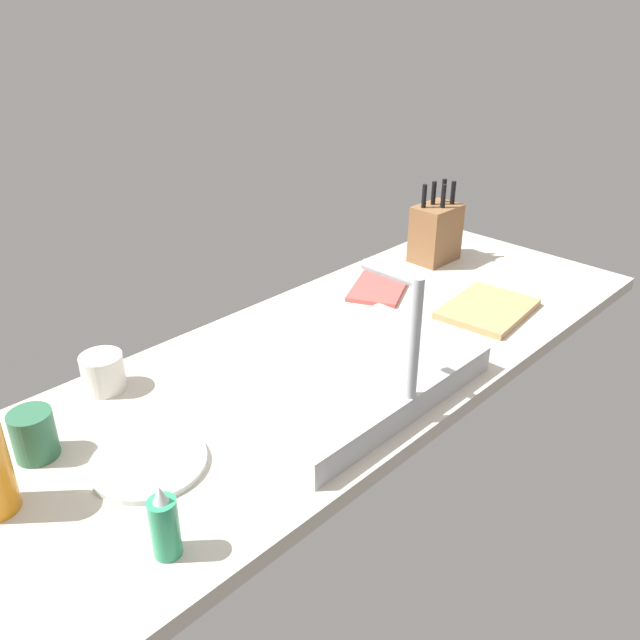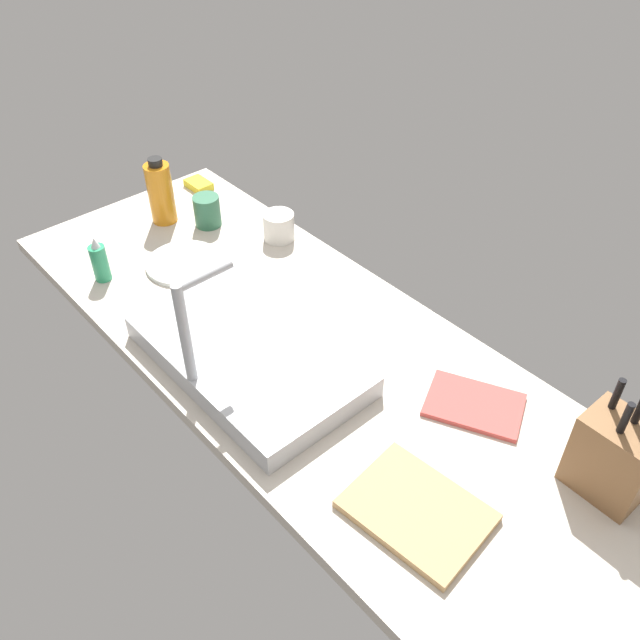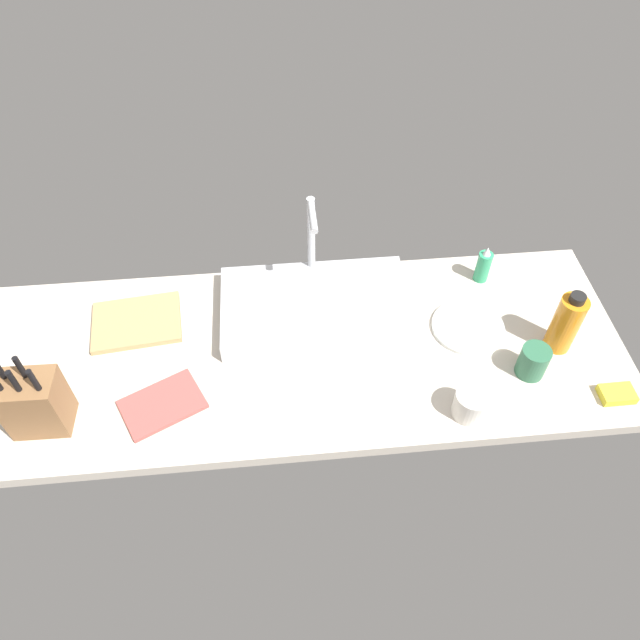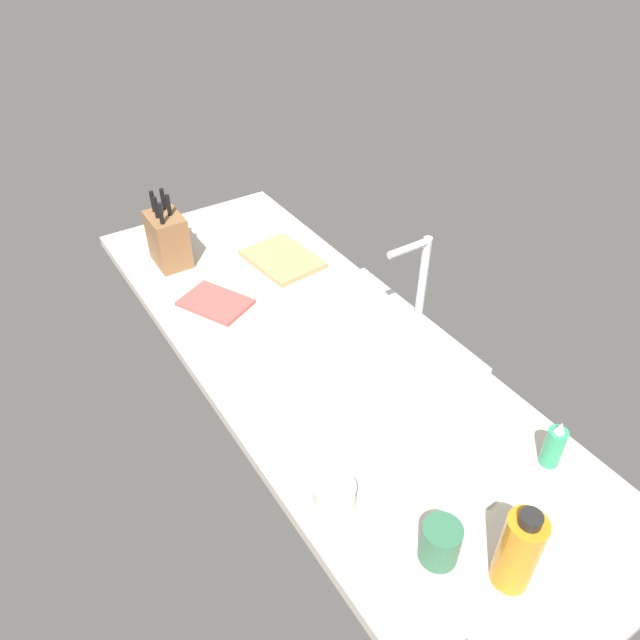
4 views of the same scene
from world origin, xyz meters
The scene contains 12 objects.
countertop_slab centered at (0.00, 0.00, 1.75)cm, with size 190.00×66.89×3.50cm, color beige.
sink_basin centered at (7.80, 13.50, 6.39)cm, with size 55.59×32.40×5.78cm, color #B7BABF.
faucet centered at (8.04, 27.08, 21.59)cm, with size 5.50×14.03×31.13cm.
knife_block centered at (-65.05, -17.62, 12.64)cm, with size 14.52×10.68×24.70cm.
cutting_board centered at (-45.18, 14.10, 4.40)cm, with size 25.46×19.17×1.80cm, color tan.
soap_bottle centered at (60.91, 23.04, 9.18)cm, with size 4.46×4.46×13.16cm.
water_bottle centered at (75.45, -5.28, 13.07)cm, with size 7.55×7.55×20.61cm.
dinner_plate centered at (51.79, 3.16, 4.10)cm, with size 21.18×21.18×1.20cm, color silver.
dish_towel centered at (-35.49, -15.37, 4.10)cm, with size 20.59×14.05×1.20cm, color #CC4C47.
coffee_mug centered at (44.49, -25.20, 7.59)cm, with size 9.05×9.05×8.17cm, color silver.
ceramic_cup centered at (64.56, -13.86, 8.22)cm, with size 7.92×7.92×9.43cm, color #2D6647.
dish_sponge centered at (85.14, -24.04, 4.70)cm, with size 9.00×6.00×2.40cm, color yellow.
Camera 2 is at (-86.05, 74.77, 112.82)cm, focal length 37.19 mm.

